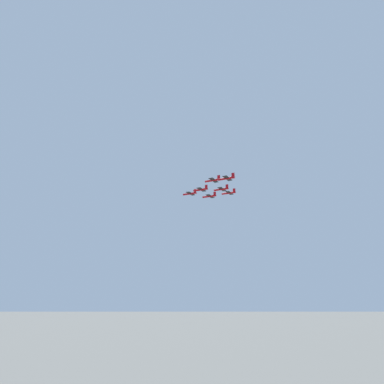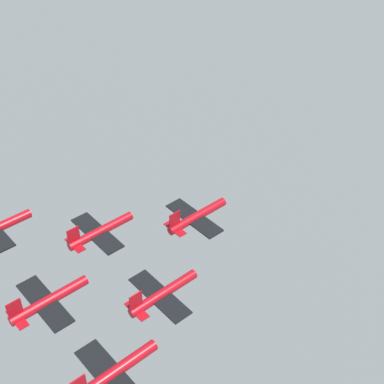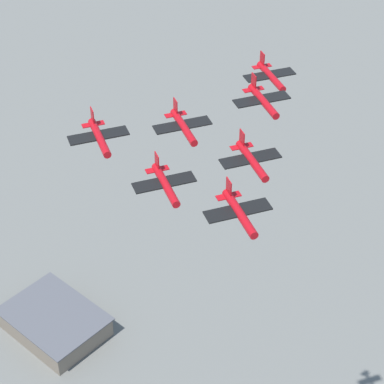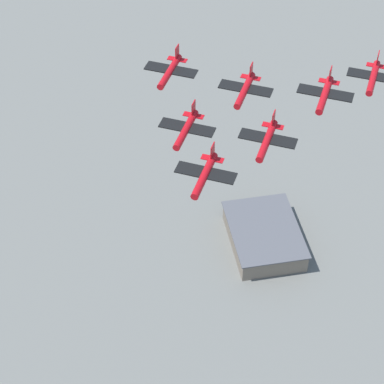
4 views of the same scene
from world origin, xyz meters
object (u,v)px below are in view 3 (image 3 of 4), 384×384
at_px(jet_1, 251,159).
at_px(jet_3, 262,100).
at_px(jet_0, 239,211).
at_px(hangar, 55,322).
at_px(jet_4, 183,126).
at_px(jet_2, 165,183).
at_px(jet_5, 99,136).
at_px(jet_6, 270,75).

xyz_separation_m(jet_1, jet_3, (-6.47, 10.82, 2.35)).
relative_size(jet_0, jet_3, 1.00).
bearing_deg(hangar, jet_4, -21.29).
height_order(jet_0, jet_2, jet_0).
bearing_deg(hangar, jet_1, -18.97).
height_order(jet_2, jet_5, jet_5).
relative_size(jet_3, jet_5, 1.00).
distance_m(jet_3, jet_4, 12.93).
xyz_separation_m(hangar, jet_3, (109.50, -29.06, 151.70)).
bearing_deg(jet_4, jet_5, 0.00).
distance_m(jet_2, jet_3, 22.29).
relative_size(jet_3, jet_4, 1.00).
distance_m(jet_1, jet_5, 22.08).
bearing_deg(jet_3, hangar, -76.23).
distance_m(jet_2, jet_4, 12.69).
relative_size(hangar, jet_0, 4.13).
xyz_separation_m(jet_2, jet_5, (-12.60, -0.40, 2.38)).
height_order(jet_1, jet_2, jet_1).
xyz_separation_m(hangar, jet_0, (122.45, -50.69, 149.88)).
relative_size(jet_5, jet_6, 1.00).
bearing_deg(jet_0, jet_6, -120.47).
xyz_separation_m(jet_2, jet_4, (-6.47, 10.82, 1.45)).
height_order(jet_3, jet_4, jet_3).
bearing_deg(jet_5, jet_2, 120.47).
relative_size(jet_0, jet_4, 1.00).
distance_m(jet_1, jet_3, 12.82).
bearing_deg(jet_0, jet_3, -120.47).
height_order(hangar, jet_2, jet_2).
bearing_deg(jet_1, jet_3, -120.47).
height_order(hangar, jet_5, jet_5).
relative_size(jet_2, jet_6, 1.00).
distance_m(jet_1, jet_4, 12.61).
relative_size(jet_2, jet_5, 1.00).
bearing_deg(jet_4, hangar, -82.66).
bearing_deg(jet_5, jet_3, -180.00).
bearing_deg(jet_5, hangar, -89.28).
relative_size(hangar, jet_4, 4.13).
xyz_separation_m(jet_4, jet_6, (-0.35, 22.04, -0.62)).
distance_m(hangar, jet_6, 182.20).
relative_size(hangar, jet_1, 4.13).
bearing_deg(jet_6, jet_4, 29.54).
height_order(jet_2, jet_3, jet_3).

